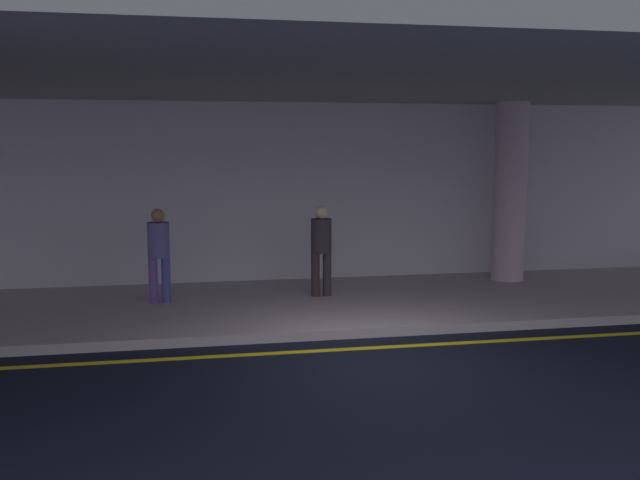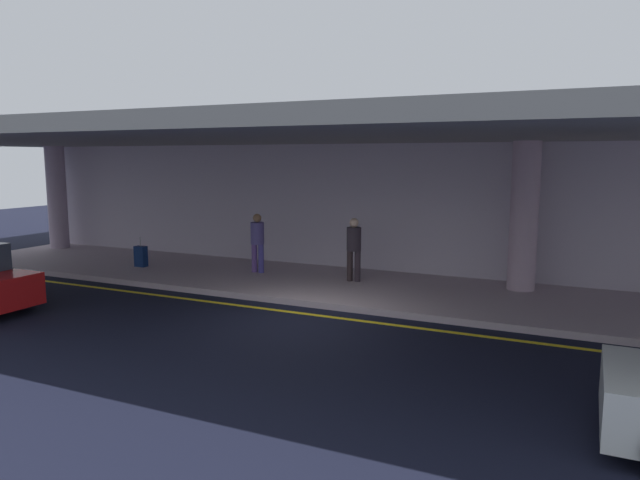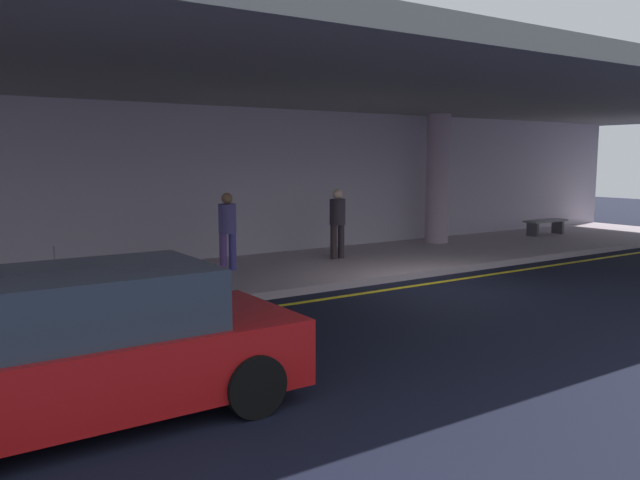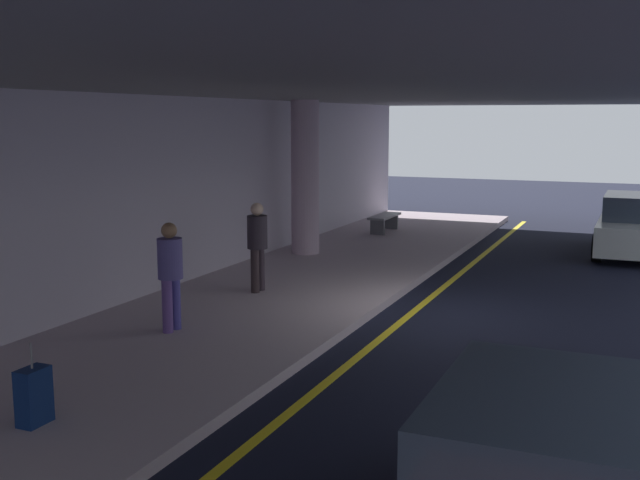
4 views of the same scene
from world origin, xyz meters
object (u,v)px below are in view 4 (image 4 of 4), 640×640
object	(u,v)px
support_column_right_mid	(399,178)
person_waiting_for_ride	(234,296)
support_column_center	(346,188)
traveler_with_luggage	(362,255)

from	to	relation	value
support_column_right_mid	person_waiting_for_ride	size ratio (longest dim) A/B	2.17
support_column_center	traveler_with_luggage	bearing A→B (deg)	-154.34
traveler_with_luggage	person_waiting_for_ride	distance (m)	4.07
support_column_center	support_column_right_mid	xyz separation A→B (m)	(4.00, 0.00, 0.00)
support_column_right_mid	traveler_with_luggage	distance (m)	8.24
support_column_center	support_column_right_mid	size ratio (longest dim) A/B	1.00
person_waiting_for_ride	support_column_center	bearing A→B (deg)	-63.41
support_column_right_mid	support_column_center	bearing A→B (deg)	180.00
support_column_center	support_column_right_mid	distance (m)	4.00
support_column_center	traveler_with_luggage	distance (m)	4.49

